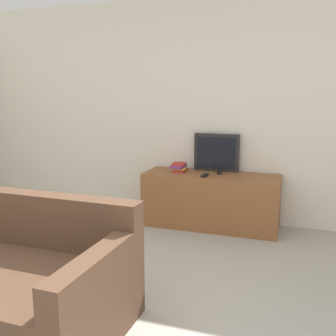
{
  "coord_description": "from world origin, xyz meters",
  "views": [
    {
      "loc": [
        1.19,
        -1.54,
        1.52
      ],
      "look_at": [
        -0.09,
        2.16,
        0.77
      ],
      "focal_mm": 42.0,
      "sensor_mm": 36.0,
      "label": 1
    }
  ],
  "objects_px": {
    "book_stack": "(179,167)",
    "remote_secondary": "(205,175)",
    "television": "(217,152)",
    "remote_on_stand": "(219,172)",
    "tv_stand": "(211,200)"
  },
  "relations": [
    {
      "from": "tv_stand",
      "to": "remote_on_stand",
      "type": "height_order",
      "value": "remote_on_stand"
    },
    {
      "from": "book_stack",
      "to": "remote_secondary",
      "type": "xyz_separation_m",
      "value": [
        0.35,
        -0.18,
        -0.04
      ]
    },
    {
      "from": "tv_stand",
      "to": "remote_secondary",
      "type": "relative_size",
      "value": 9.77
    },
    {
      "from": "television",
      "to": "tv_stand",
      "type": "bearing_deg",
      "value": -92.66
    },
    {
      "from": "tv_stand",
      "to": "television",
      "type": "xyz_separation_m",
      "value": [
        0.01,
        0.21,
        0.53
      ]
    },
    {
      "from": "book_stack",
      "to": "remote_secondary",
      "type": "distance_m",
      "value": 0.4
    },
    {
      "from": "television",
      "to": "remote_on_stand",
      "type": "relative_size",
      "value": 3.22
    },
    {
      "from": "tv_stand",
      "to": "remote_on_stand",
      "type": "bearing_deg",
      "value": 43.09
    },
    {
      "from": "remote_on_stand",
      "to": "remote_secondary",
      "type": "height_order",
      "value": "same"
    },
    {
      "from": "television",
      "to": "remote_secondary",
      "type": "relative_size",
      "value": 3.36
    },
    {
      "from": "tv_stand",
      "to": "remote_secondary",
      "type": "distance_m",
      "value": 0.35
    },
    {
      "from": "television",
      "to": "remote_secondary",
      "type": "height_order",
      "value": "television"
    },
    {
      "from": "tv_stand",
      "to": "book_stack",
      "type": "bearing_deg",
      "value": 174.38
    },
    {
      "from": "remote_on_stand",
      "to": "television",
      "type": "bearing_deg",
      "value": 114.82
    },
    {
      "from": "television",
      "to": "remote_on_stand",
      "type": "xyz_separation_m",
      "value": [
        0.07,
        -0.14,
        -0.21
      ]
    }
  ]
}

